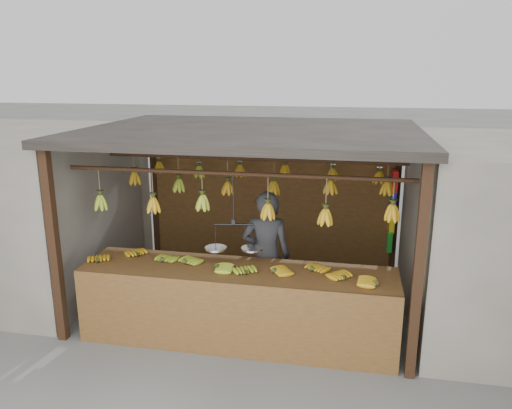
# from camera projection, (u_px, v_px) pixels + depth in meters

# --- Properties ---
(ground) EXTENTS (80.00, 80.00, 0.00)m
(ground) POSITION_uv_depth(u_px,v_px,m) (252.00, 299.00, 7.05)
(ground) COLOR #5B5B57
(stall) EXTENTS (4.30, 3.30, 2.40)m
(stall) POSITION_uv_depth(u_px,v_px,m) (256.00, 157.00, 6.85)
(stall) COLOR black
(stall) RESTS_ON ground
(neighbor_left) EXTENTS (3.00, 3.00, 2.30)m
(neighbor_left) POSITION_uv_depth(u_px,v_px,m) (15.00, 207.00, 7.42)
(neighbor_left) COLOR slate
(neighbor_left) RESTS_ON ground
(counter) EXTENTS (3.66, 0.83, 0.96)m
(counter) POSITION_uv_depth(u_px,v_px,m) (235.00, 288.00, 5.69)
(counter) COLOR brown
(counter) RESTS_ON ground
(hanging_bananas) EXTENTS (3.63, 2.26, 0.39)m
(hanging_bananas) POSITION_uv_depth(u_px,v_px,m) (252.00, 187.00, 6.63)
(hanging_bananas) COLOR #92A523
(hanging_bananas) RESTS_ON ground
(balance_scale) EXTENTS (0.66, 0.32, 0.91)m
(balance_scale) POSITION_uv_depth(u_px,v_px,m) (234.00, 244.00, 5.80)
(balance_scale) COLOR black
(balance_scale) RESTS_ON ground
(vendor) EXTENTS (0.66, 0.48, 1.70)m
(vendor) POSITION_uv_depth(u_px,v_px,m) (266.00, 257.00, 6.28)
(vendor) COLOR #262628
(vendor) RESTS_ON ground
(bag_bundles) EXTENTS (0.08, 0.26, 1.28)m
(bag_bundles) POSITION_uv_depth(u_px,v_px,m) (392.00, 211.00, 7.71)
(bag_bundles) COLOR red
(bag_bundles) RESTS_ON ground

